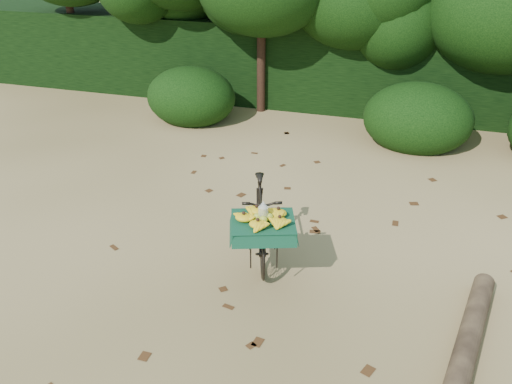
% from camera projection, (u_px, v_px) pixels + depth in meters
% --- Properties ---
extents(ground, '(80.00, 80.00, 0.00)m').
position_uv_depth(ground, '(279.00, 254.00, 6.92)').
color(ground, tan).
rests_on(ground, ground).
extents(vendor_bicycle, '(1.12, 1.81, 1.00)m').
position_uv_depth(vendor_bicycle, '(261.00, 219.00, 6.70)').
color(vendor_bicycle, black).
rests_on(vendor_bicycle, ground).
extents(fallen_log, '(0.85, 3.13, 0.23)m').
position_uv_depth(fallen_log, '(460.00, 373.00, 5.00)').
color(fallen_log, brown).
rests_on(fallen_log, ground).
extents(hedge_backdrop, '(26.00, 1.80, 1.80)m').
position_uv_depth(hedge_backdrop, '(353.00, 65.00, 11.85)').
color(hedge_backdrop, black).
rests_on(hedge_backdrop, ground).
extents(tree_row, '(14.50, 2.00, 4.00)m').
position_uv_depth(tree_row, '(319.00, 17.00, 10.83)').
color(tree_row, black).
rests_on(tree_row, ground).
extents(bush_clumps, '(8.80, 1.70, 0.90)m').
position_uv_depth(bush_clumps, '(363.00, 116.00, 10.23)').
color(bush_clumps, black).
rests_on(bush_clumps, ground).
extents(leaf_litter, '(7.00, 7.30, 0.01)m').
position_uv_depth(leaf_litter, '(291.00, 229.00, 7.47)').
color(leaf_litter, '#462812').
rests_on(leaf_litter, ground).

